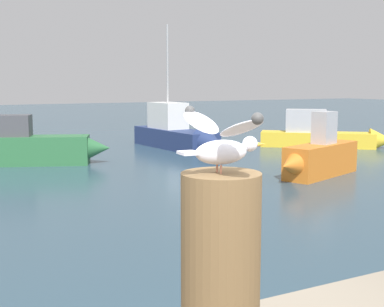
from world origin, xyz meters
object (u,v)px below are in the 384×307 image
object	(u,v)px
boat_navy	(180,134)
boat_yellow	(325,135)
seagull	(222,141)
mooring_post	(220,271)
boat_orange	(318,157)
boat_green	(37,147)

from	to	relation	value
boat_navy	boat_yellow	size ratio (longest dim) A/B	1.20
seagull	boat_navy	size ratio (longest dim) A/B	0.12
mooring_post	seagull	size ratio (longest dim) A/B	1.33
seagull	boat_navy	distance (m)	18.00
seagull	boat_navy	bearing A→B (deg)	63.53
mooring_post	boat_navy	distance (m)	17.96
boat_yellow	boat_navy	bearing A→B (deg)	157.05
boat_orange	boat_green	distance (m)	8.40
boat_green	boat_yellow	distance (m)	10.87
seagull	boat_orange	size ratio (longest dim) A/B	0.19
boat_orange	boat_yellow	distance (m)	6.80
seagull	boat_yellow	xyz separation A→B (m)	(13.22, 13.83, -1.81)
boat_yellow	boat_green	bearing A→B (deg)	175.43
boat_orange	boat_green	xyz separation A→B (m)	(-6.12, 5.75, 0.01)
seagull	boat_green	world-z (taller)	seagull
mooring_post	boat_navy	size ratio (longest dim) A/B	0.16
mooring_post	boat_orange	distance (m)	12.39
mooring_post	boat_navy	bearing A→B (deg)	63.52
mooring_post	boat_green	distance (m)	14.93
boat_orange	boat_navy	xyz separation A→B (m)	(-0.51, 7.10, 0.04)
mooring_post	boat_orange	xyz separation A→B (m)	(8.50, 8.94, -1.20)
boat_orange	boat_yellow	world-z (taller)	boat_orange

